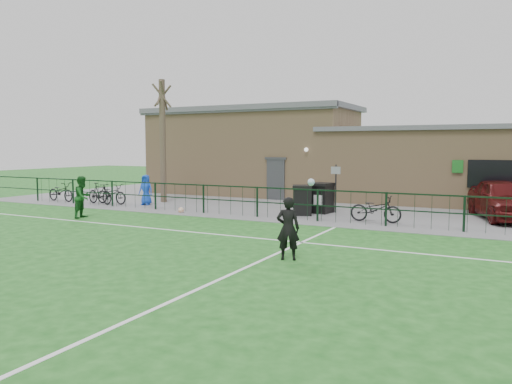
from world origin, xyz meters
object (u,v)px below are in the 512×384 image
at_px(car_maroon, 504,199).
at_px(ball_ground, 181,210).
at_px(bicycle_e, 376,209).
at_px(spectator_child, 146,190).
at_px(bare_tree, 163,142).
at_px(wheelie_bin_left, 322,199).
at_px(sign_post, 336,189).
at_px(bicycle_a, 61,192).
at_px(bicycle_c, 111,194).
at_px(outfield_player, 83,197).
at_px(wheelie_bin_right, 302,201).
at_px(bicycle_b, 100,193).

bearing_deg(car_maroon, ball_ground, -179.67).
distance_m(bicycle_e, spectator_child, 10.93).
bearing_deg(bare_tree, ball_ground, -42.58).
distance_m(wheelie_bin_left, sign_post, 0.72).
xyz_separation_m(bicycle_a, bicycle_c, (3.07, 0.30, 0.01)).
relative_size(bicycle_e, spectator_child, 1.30).
relative_size(bicycle_e, outfield_player, 1.14).
xyz_separation_m(bare_tree, car_maroon, (15.07, 1.14, -2.21)).
bearing_deg(wheelie_bin_right, sign_post, 30.20).
bearing_deg(bicycle_a, outfield_player, -118.65).
relative_size(bicycle_a, outfield_player, 1.12).
bearing_deg(bicycle_b, bicycle_a, 98.09).
bearing_deg(bicycle_a, spectator_child, -75.74).
bearing_deg(bicycle_c, bicycle_e, -87.43).
distance_m(sign_post, bicycle_a, 13.78).
distance_m(bicycle_b, ball_ground, 5.32).
height_order(wheelie_bin_right, spectator_child, spectator_child).
xyz_separation_m(bicycle_c, outfield_player, (2.25, -3.91, 0.31)).
bearing_deg(bicycle_b, wheelie_bin_right, -76.36).
distance_m(bare_tree, sign_post, 9.06).
bearing_deg(spectator_child, car_maroon, -0.60).
relative_size(car_maroon, bicycle_b, 2.66).
bearing_deg(wheelie_bin_right, wheelie_bin_left, 40.81).
bearing_deg(bare_tree, bicycle_b, -134.93).
relative_size(bicycle_a, bicycle_c, 0.99).
relative_size(wheelie_bin_right, bicycle_b, 0.65).
bearing_deg(ball_ground, bare_tree, 137.42).
height_order(car_maroon, bicycle_c, car_maroon).
bearing_deg(outfield_player, sign_post, -65.72).
relative_size(car_maroon, spectator_child, 3.17).
bearing_deg(ball_ground, car_maroon, 18.60).
xyz_separation_m(sign_post, bicycle_a, (-13.60, -2.19, -0.52)).
bearing_deg(wheelie_bin_left, spectator_child, -165.38).
distance_m(bare_tree, ball_ground, 5.13).
bearing_deg(wheelie_bin_right, bicycle_b, 163.78).
distance_m(sign_post, outfield_player, 10.11).
bearing_deg(bicycle_e, sign_post, 47.84).
bearing_deg(ball_ground, outfield_player, -131.91).
xyz_separation_m(wheelie_bin_right, spectator_child, (-7.82, -0.21, 0.16)).
xyz_separation_m(wheelie_bin_left, bicycle_e, (2.62, -1.50, -0.09)).
xyz_separation_m(bare_tree, bicycle_a, (-4.76, -2.13, -2.50)).
bearing_deg(bare_tree, wheelie_bin_right, -8.53).
bearing_deg(bicycle_b, sign_post, -70.50).
distance_m(wheelie_bin_left, bicycle_c, 10.15).
xyz_separation_m(sign_post, bicycle_e, (2.12, -1.82, -0.51)).
bearing_deg(bicycle_a, sign_post, -75.35).
bearing_deg(wheelie_bin_left, wheelie_bin_right, -110.66).
bearing_deg(outfield_player, bare_tree, -5.14).
relative_size(bicycle_a, bicycle_e, 0.99).
bearing_deg(spectator_child, bicycle_e, -12.13).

